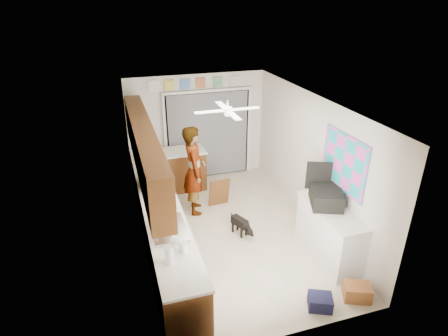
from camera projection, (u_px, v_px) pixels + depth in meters
floor at (230, 231)px, 7.13m from camera, size 5.00×5.00×0.00m
ceiling at (231, 103)px, 6.07m from camera, size 5.00×5.00×0.00m
wall_back at (197, 128)px, 8.76m from camera, size 3.20×0.00×3.20m
wall_front at (296, 259)px, 4.44m from camera, size 3.20×0.00×3.20m
wall_left at (139, 185)px, 6.17m from camera, size 0.00×5.00×5.00m
wall_right at (311, 161)px, 7.03m from camera, size 0.00×5.00×5.00m
left_base_cabinets at (160, 222)px, 6.59m from camera, size 0.60×4.80×0.90m
left_countertop at (159, 199)px, 6.40m from camera, size 0.62×4.80×0.04m
upper_cabinets at (144, 148)px, 6.15m from camera, size 0.32×4.00×0.80m
sink_basin at (169, 229)px, 5.52m from camera, size 0.50×0.76×0.06m
faucet at (155, 226)px, 5.42m from camera, size 0.03×0.03×0.22m
peninsula_base at (182, 170)px, 8.54m from camera, size 1.00×0.60×0.90m
peninsula_top at (181, 151)px, 8.34m from camera, size 1.04×0.64×0.04m
back_opening_recess at (208, 135)px, 8.89m from camera, size 2.00×0.06×2.10m
curtain_panel at (209, 136)px, 8.86m from camera, size 1.90×0.03×2.05m
door_trim_left at (166, 140)px, 8.59m from camera, size 0.06×0.04×2.10m
door_trim_right at (249, 131)px, 9.14m from camera, size 0.06×0.04×2.10m
door_trim_head at (208, 91)px, 8.41m from camera, size 2.10×0.04×0.06m
header_frame_0 at (169, 85)px, 8.13m from camera, size 0.22×0.02×0.22m
header_frame_1 at (185, 84)px, 8.23m from camera, size 0.22×0.02×0.22m
header_frame_2 at (201, 83)px, 8.32m from camera, size 0.22×0.02×0.22m
header_frame_3 at (218, 82)px, 8.43m from camera, size 0.22×0.02×0.22m
header_frame_4 at (235, 81)px, 8.54m from camera, size 0.22×0.02×0.22m
route66_sign at (153, 86)px, 8.04m from camera, size 0.22×0.02×0.26m
right_counter_base at (329, 234)px, 6.27m from camera, size 0.50×1.40×0.90m
right_counter_top at (332, 210)px, 6.07m from camera, size 0.54×1.44×0.04m
abstract_painting at (344, 163)px, 5.99m from camera, size 0.03×1.15×0.95m
ceiling_fan at (228, 110)px, 6.32m from camera, size 1.14×1.14×0.24m
microwave at (154, 177)px, 6.75m from camera, size 0.41×0.60×0.33m
jar_a at (183, 247)px, 5.03m from camera, size 0.13×0.13×0.16m
jar_b at (171, 233)px, 5.36m from camera, size 0.07×0.07×0.10m
paper_towel_roll at (169, 255)px, 4.80m from camera, size 0.13×0.13×0.25m
suitcase at (326, 197)px, 6.15m from camera, size 0.69×0.78×0.28m
suitcase_rim at (325, 202)px, 6.20m from camera, size 0.63×0.70×0.02m
suitcase_lid at (319, 176)px, 6.30m from camera, size 0.40×0.19×0.50m
cardboard_box at (357, 292)px, 5.52m from camera, size 0.47×0.42×0.24m
navy_crate at (320, 302)px, 5.36m from camera, size 0.42×0.39×0.20m
cabinet_door_panel at (219, 192)px, 7.85m from camera, size 0.44×0.20×0.64m
man at (194, 170)px, 7.43m from camera, size 0.53×0.72×1.84m
dog at (240, 225)px, 6.98m from camera, size 0.38×0.53×0.38m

